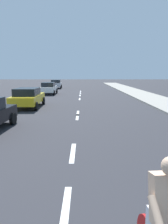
# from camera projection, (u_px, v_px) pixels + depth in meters

# --- Properties ---
(ground_plane) EXTENTS (160.00, 160.00, 0.00)m
(ground_plane) POSITION_uv_depth(u_px,v_px,m) (78.00, 108.00, 16.39)
(ground_plane) COLOR #2D2D33
(sidewalk_strip) EXTENTS (3.60, 80.00, 0.14)m
(sidewalk_strip) POSITION_uv_depth(u_px,v_px,m) (166.00, 103.00, 18.38)
(sidewalk_strip) COLOR #9E998E
(sidewalk_strip) RESTS_ON ground
(lane_stripe_2) EXTENTS (0.16, 1.80, 0.01)m
(lane_stripe_2) POSITION_uv_depth(u_px,v_px,m) (65.00, 211.00, 4.10)
(lane_stripe_2) COLOR white
(lane_stripe_2) RESTS_ON ground
(lane_stripe_3) EXTENTS (0.16, 1.80, 0.01)m
(lane_stripe_3) POSITION_uv_depth(u_px,v_px,m) (73.00, 152.00, 7.17)
(lane_stripe_3) COLOR white
(lane_stripe_3) RESTS_ON ground
(lane_stripe_4) EXTENTS (0.16, 1.80, 0.01)m
(lane_stripe_4) POSITION_uv_depth(u_px,v_px,m) (77.00, 117.00, 12.99)
(lane_stripe_4) COLOR white
(lane_stripe_4) RESTS_ON ground
(lane_stripe_5) EXTENTS (0.16, 1.80, 0.01)m
(lane_stripe_5) POSITION_uv_depth(u_px,v_px,m) (78.00, 113.00, 14.25)
(lane_stripe_5) COLOR white
(lane_stripe_5) RESTS_ON ground
(lane_stripe_6) EXTENTS (0.16, 1.80, 0.01)m
(lane_stripe_6) POSITION_uv_depth(u_px,v_px,m) (80.00, 99.00, 22.11)
(lane_stripe_6) COLOR white
(lane_stripe_6) RESTS_ON ground
(lane_stripe_7) EXTENTS (0.16, 1.80, 0.01)m
(lane_stripe_7) POSITION_uv_depth(u_px,v_px,m) (80.00, 95.00, 25.69)
(lane_stripe_7) COLOR white
(lane_stripe_7) RESTS_ON ground
(lane_stripe_8) EXTENTS (0.16, 1.80, 0.01)m
(lane_stripe_8) POSITION_uv_depth(u_px,v_px,m) (80.00, 93.00, 28.71)
(lane_stripe_8) COLOR white
(lane_stripe_8) RESTS_ON ground
(lane_stripe_9) EXTENTS (0.16, 1.80, 0.01)m
(lane_stripe_9) POSITION_uv_depth(u_px,v_px,m) (81.00, 91.00, 31.70)
(lane_stripe_9) COLOR white
(lane_stripe_9) RESTS_ON ground
(parked_car_yellow) EXTENTS (2.15, 4.59, 1.57)m
(parked_car_yellow) POSITION_uv_depth(u_px,v_px,m) (28.00, 97.00, 16.59)
(parked_car_yellow) COLOR gold
(parked_car_yellow) RESTS_ON ground
(parked_car_white) EXTENTS (1.94, 4.16, 1.57)m
(parked_car_white) POSITION_uv_depth(u_px,v_px,m) (49.00, 88.00, 27.01)
(parked_car_white) COLOR white
(parked_car_white) RESTS_ON ground
(parked_car_silver) EXTENTS (2.20, 4.42, 1.57)m
(parked_car_silver) POSITION_uv_depth(u_px,v_px,m) (56.00, 84.00, 37.75)
(parked_car_silver) COLOR #B7BABF
(parked_car_silver) RESTS_ON ground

